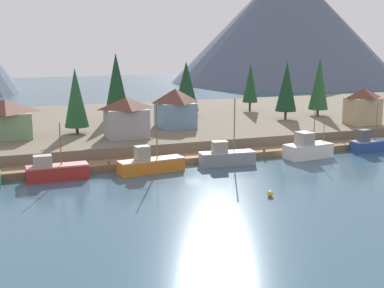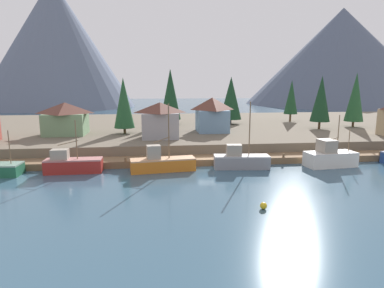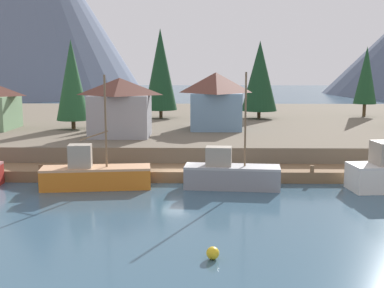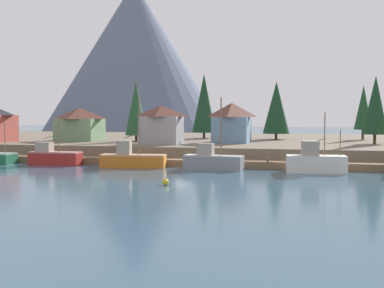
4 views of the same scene
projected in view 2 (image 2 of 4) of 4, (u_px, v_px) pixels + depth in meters
The scene contains 19 objects.
ground_plane at pixel (192, 145), 69.59m from camera, with size 400.00×400.00×1.00m, color #335166.
dock at pixel (205, 160), 51.81m from camera, with size 80.00×4.00×1.60m.
shoreline_bank at pixel (186, 129), 81.00m from camera, with size 400.00×56.00×2.50m, color #665B4C.
mountain_west_peak at pixel (56, 44), 169.82m from camera, with size 77.77×77.77×63.24m, color slate.
mountain_central_peak at pixel (340, 57), 192.58m from camera, with size 106.32×106.32×54.13m, color #4C566B.
fishing_boat_red at pixel (72, 164), 46.27m from camera, with size 7.73×2.46×7.40m.
fishing_boat_orange at pixel (162, 163), 47.11m from camera, with size 9.33×3.55×9.53m.
fishing_boat_grey at pixel (241, 160), 48.61m from camera, with size 8.18×3.18×9.75m.
fishing_boat_white at pixel (330, 157), 49.67m from camera, with size 7.75×3.87×7.70m.
house_blue at pixel (212, 114), 67.55m from camera, with size 6.38×6.89×6.94m.
house_green at pixel (65, 118), 63.77m from camera, with size 7.92×6.93×6.18m.
house_grey at pixel (160, 120), 59.59m from camera, with size 6.75×5.28×6.44m.
conifer_near_left at pixel (355, 97), 74.47m from camera, with size 4.10×4.10×12.11m.
conifer_near_right at pixel (231, 98), 80.13m from camera, with size 5.23×5.23×11.33m.
conifer_mid_left at pixel (124, 103), 64.81m from camera, with size 4.02×4.02×10.90m.
conifer_mid_right at pixel (291, 97), 84.96m from camera, with size 3.43×3.43×10.60m.
conifer_back_left at pixel (321, 99), 71.14m from camera, with size 4.16×4.16×11.38m.
conifer_back_right at pixel (170, 94), 78.58m from camera, with size 4.82×4.82×13.14m.
channel_buoy at pixel (263, 206), 32.96m from camera, with size 0.70×0.70×0.70m, color gold.
Camera 2 is at (-7.72, -47.96, 12.34)m, focal length 31.15 mm.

